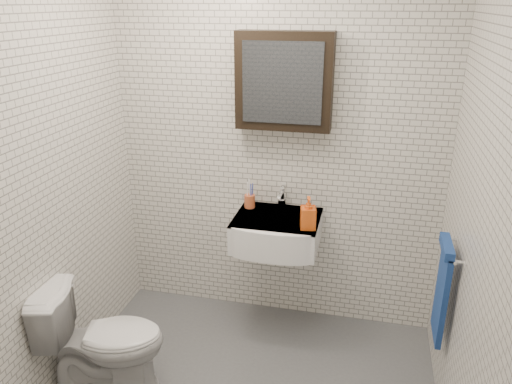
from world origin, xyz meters
TOP-DOWN VIEW (x-y plane):
  - room_shell at (0.00, 0.00)m, footprint 2.22×2.02m
  - washbasin at (0.05, 0.73)m, footprint 0.55×0.50m
  - faucet at (0.05, 0.93)m, footprint 0.06×0.20m
  - mirror_cabinet at (0.05, 0.93)m, footprint 0.60×0.15m
  - towel_rail at (1.04, 0.35)m, footprint 0.09×0.30m
  - toothbrush_cup at (-0.16, 0.89)m, footprint 0.09×0.09m
  - soap_bottle at (0.27, 0.65)m, footprint 0.11×0.11m
  - toilet at (-0.80, -0.04)m, footprint 0.76×0.55m

SIDE VIEW (x-z plane):
  - toilet at x=-0.80m, z-range 0.00..0.69m
  - towel_rail at x=1.04m, z-range 0.43..1.01m
  - washbasin at x=0.05m, z-range 0.66..0.86m
  - toothbrush_cup at x=-0.16m, z-range 0.80..1.00m
  - faucet at x=0.05m, z-range 0.84..0.99m
  - soap_bottle at x=0.27m, z-range 0.85..1.06m
  - room_shell at x=0.00m, z-range 0.21..2.72m
  - mirror_cabinet at x=0.05m, z-range 1.40..2.00m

